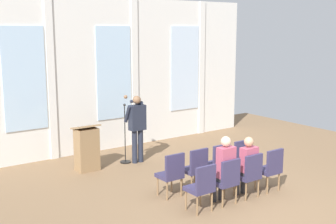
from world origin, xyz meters
The scene contains 15 objects.
ground_plane centered at (0.00, 0.00, 0.00)m, with size 14.15×14.15×0.00m, color #846647.
rear_partition centered at (0.03, 5.43, 2.14)m, with size 9.55×0.14×4.28m.
speaker centered at (-0.23, 3.80, 1.02)m, with size 0.50×0.69×1.75m.
mic_stand centered at (-0.50, 3.95, 0.34)m, with size 0.28×0.28×1.55m.
lectern centered at (-1.58, 3.95, 0.55)m, with size 0.60×0.48×1.16m.
chair_r0_c0 centered at (-0.95, 1.30, 0.53)m, with size 0.46×0.44×0.94m.
chair_r0_c1 centered at (-0.32, 1.30, 0.53)m, with size 0.46×0.44×0.94m.
chair_r0_c2 centered at (0.32, 1.30, 0.53)m, with size 0.46×0.44×0.94m.
chair_r0_c3 centered at (0.95, 1.30, 0.53)m, with size 0.46×0.44×0.94m.
chair_r1_c0 centered at (-0.95, 0.34, 0.53)m, with size 0.46×0.44×0.94m.
chair_r1_c1 centered at (-0.32, 0.34, 0.53)m, with size 0.46×0.44×0.94m.
audience_r1_c1 centered at (-0.32, 0.42, 0.76)m, with size 0.36×0.39×1.38m.
chair_r1_c2 centered at (0.32, 0.34, 0.53)m, with size 0.46×0.44×0.94m.
audience_r1_c2 centered at (0.32, 0.42, 0.71)m, with size 0.36×0.39×1.28m.
chair_r1_c3 centered at (0.95, 0.34, 0.53)m, with size 0.46×0.44×0.94m.
Camera 1 is at (-6.17, -5.81, 3.45)m, focal length 47.99 mm.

